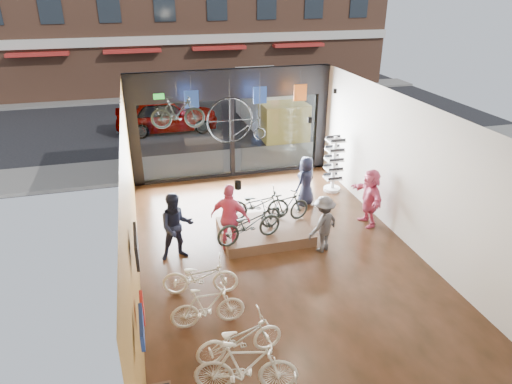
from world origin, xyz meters
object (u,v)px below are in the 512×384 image
object	(u,v)px
floor_bike_1	(246,367)
floor_bike_3	(208,307)
display_platform	(265,231)
box_truck	(272,104)
display_bike_mid	(285,208)
floor_bike_2	(239,338)
customer_3	(323,224)
street_car	(167,115)
penny_farthing	(239,121)
customer_2	(230,218)
sunglasses_rack	(334,164)
floor_bike_4	(200,276)
customer_4	(306,181)
hung_bike	(178,113)
display_bike_right	(257,204)
customer_5	(370,197)
customer_1	(176,227)
display_bike_left	(249,224)

from	to	relation	value
floor_bike_1	floor_bike_3	distance (m)	1.86
floor_bike_1	display_platform	bearing A→B (deg)	-5.77
box_truck	display_bike_mid	size ratio (longest dim) A/B	4.00
floor_bike_2	customer_3	distance (m)	4.28
floor_bike_3	street_car	bearing A→B (deg)	-0.38
box_truck	penny_farthing	size ratio (longest dim) A/B	3.42
display_bike_mid	customer_3	size ratio (longest dim) A/B	1.00
customer_2	sunglasses_rack	xyz separation A→B (m)	(4.07, 2.77, 0.02)
floor_bike_4	customer_4	bearing A→B (deg)	-35.87
floor_bike_4	hung_bike	world-z (taller)	hung_bike
display_bike_right	hung_bike	bearing A→B (deg)	48.83
floor_bike_4	display_bike_mid	world-z (taller)	display_bike_mid
street_car	floor_bike_4	bearing A→B (deg)	178.35
sunglasses_rack	customer_5	bearing A→B (deg)	-75.49
customer_3	hung_bike	distance (m)	5.39
street_car	customer_4	xyz separation A→B (m)	(3.51, -8.93, -0.00)
display_platform	penny_farthing	xyz separation A→B (m)	(-0.02, 2.80, 2.35)
customer_3	display_bike_right	bearing A→B (deg)	-76.82
floor_bike_4	customer_1	distance (m)	1.69
box_truck	customer_5	size ratio (longest dim) A/B	3.63
display_platform	customer_2	distance (m)	1.36
customer_5	floor_bike_4	bearing A→B (deg)	-68.84
display_bike_left	penny_farthing	xyz separation A→B (m)	(0.56, 3.40, 1.73)
floor_bike_2	floor_bike_3	size ratio (longest dim) A/B	1.10
customer_5	sunglasses_rack	size ratio (longest dim) A/B	0.90
street_car	box_truck	xyz separation A→B (m)	(4.78, -1.00, 0.42)
floor_bike_2	display_bike_right	distance (m)	4.93
floor_bike_4	floor_bike_2	bearing A→B (deg)	-158.20
box_truck	hung_bike	size ratio (longest dim) A/B	3.89
floor_bike_1	floor_bike_4	distance (m)	2.94
display_platform	hung_bike	distance (m)	4.33
street_car	floor_bike_4	size ratio (longest dim) A/B	2.74
customer_2	customer_5	world-z (taller)	customer_2
street_car	display_bike_left	size ratio (longest dim) A/B	2.57
floor_bike_4	customer_5	xyz separation A→B (m)	(5.17, 1.98, 0.40)
display_bike_left	penny_farthing	world-z (taller)	penny_farthing
sunglasses_rack	display_platform	bearing A→B (deg)	-129.01
penny_farthing	street_car	bearing A→B (deg)	102.38
floor_bike_1	floor_bike_2	size ratio (longest dim) A/B	1.07
floor_bike_1	customer_5	distance (m)	6.88
floor_bike_3	display_bike_right	size ratio (longest dim) A/B	0.86
sunglasses_rack	penny_farthing	world-z (taller)	penny_farthing
floor_bike_2	hung_bike	size ratio (longest dim) A/B	1.06
street_car	customer_2	xyz separation A→B (m)	(0.68, -10.96, 0.14)
display_bike_right	customer_3	distance (m)	2.05
customer_3	customer_5	bearing A→B (deg)	-178.89
street_car	display_bike_mid	xyz separation A→B (m)	(2.32, -10.48, -0.03)
street_car	penny_farthing	distance (m)	8.09
floor_bike_2	customer_5	distance (m)	6.29
floor_bike_3	display_platform	distance (m)	3.79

